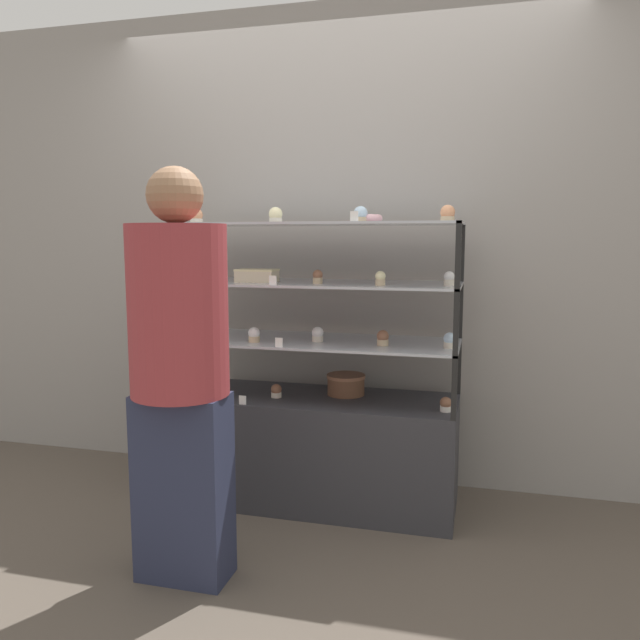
% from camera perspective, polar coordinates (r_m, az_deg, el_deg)
% --- Properties ---
extents(ground_plane, '(20.00, 20.00, 0.00)m').
position_cam_1_polar(ground_plane, '(3.37, 0.00, -16.17)').
color(ground_plane, brown).
extents(back_wall, '(8.00, 0.05, 2.60)m').
position_cam_1_polar(back_wall, '(3.48, 1.71, 6.61)').
color(back_wall, gray).
rests_on(back_wall, ground_plane).
extents(display_base, '(1.38, 0.52, 0.55)m').
position_cam_1_polar(display_base, '(3.27, 0.00, -11.73)').
color(display_base, '#333338').
rests_on(display_base, ground_plane).
extents(display_riser_lower, '(1.38, 0.52, 0.29)m').
position_cam_1_polar(display_riser_lower, '(3.13, 0.00, -2.15)').
color(display_riser_lower, black).
rests_on(display_riser_lower, display_base).
extents(display_riser_middle, '(1.38, 0.52, 0.29)m').
position_cam_1_polar(display_riser_middle, '(3.10, 0.00, 3.18)').
color(display_riser_middle, black).
rests_on(display_riser_middle, display_riser_lower).
extents(display_riser_upper, '(1.38, 0.52, 0.29)m').
position_cam_1_polar(display_riser_upper, '(3.09, 0.00, 8.59)').
color(display_riser_upper, black).
rests_on(display_riser_upper, display_riser_middle).
extents(layer_cake_centerpiece, '(0.20, 0.20, 0.10)m').
position_cam_1_polar(layer_cake_centerpiece, '(3.23, 2.39, -5.91)').
color(layer_cake_centerpiece, brown).
rests_on(layer_cake_centerpiece, display_base).
extents(sheet_cake_frosted, '(0.20, 0.13, 0.06)m').
position_cam_1_polar(sheet_cake_frosted, '(3.13, -5.79, 4.08)').
color(sheet_cake_frosted, beige).
rests_on(sheet_cake_frosted, display_riser_middle).
extents(cupcake_0, '(0.05, 0.05, 0.07)m').
position_cam_1_polar(cupcake_0, '(3.34, -10.93, -5.91)').
color(cupcake_0, '#CCB28C').
rests_on(cupcake_0, display_base).
extents(cupcake_1, '(0.05, 0.05, 0.07)m').
position_cam_1_polar(cupcake_1, '(3.18, -4.02, -6.49)').
color(cupcake_1, beige).
rests_on(cupcake_1, display_base).
extents(cupcake_2, '(0.05, 0.05, 0.07)m').
position_cam_1_polar(cupcake_2, '(2.98, 11.42, -7.58)').
color(cupcake_2, white).
rests_on(cupcake_2, display_base).
extents(price_tag_0, '(0.04, 0.00, 0.04)m').
position_cam_1_polar(price_tag_0, '(3.06, -7.10, -7.28)').
color(price_tag_0, white).
rests_on(price_tag_0, display_base).
extents(cupcake_3, '(0.06, 0.06, 0.07)m').
position_cam_1_polar(cupcake_3, '(3.22, -11.78, -1.11)').
color(cupcake_3, white).
rests_on(cupcake_3, display_riser_lower).
extents(cupcake_4, '(0.06, 0.06, 0.07)m').
position_cam_1_polar(cupcake_4, '(3.09, -6.05, -1.37)').
color(cupcake_4, '#CCB28C').
rests_on(cupcake_4, display_riser_lower).
extents(cupcake_5, '(0.06, 0.06, 0.07)m').
position_cam_1_polar(cupcake_5, '(3.08, -0.30, -1.34)').
color(cupcake_5, beige).
rests_on(cupcake_5, display_riser_lower).
extents(cupcake_6, '(0.06, 0.06, 0.07)m').
position_cam_1_polar(cupcake_6, '(2.99, 5.76, -1.65)').
color(cupcake_6, '#CCB28C').
rests_on(cupcake_6, display_riser_lower).
extents(cupcake_7, '(0.06, 0.06, 0.07)m').
position_cam_1_polar(cupcake_7, '(2.96, 11.77, -1.86)').
color(cupcake_7, beige).
rests_on(cupcake_7, display_riser_lower).
extents(price_tag_1, '(0.04, 0.00, 0.04)m').
position_cam_1_polar(price_tag_1, '(2.94, -3.78, -2.05)').
color(price_tag_1, white).
rests_on(price_tag_1, display_riser_lower).
extents(cupcake_8, '(0.05, 0.05, 0.07)m').
position_cam_1_polar(cupcake_8, '(3.20, -11.72, 4.04)').
color(cupcake_8, white).
rests_on(cupcake_8, display_riser_middle).
extents(cupcake_9, '(0.05, 0.05, 0.07)m').
position_cam_1_polar(cupcake_9, '(3.00, -0.21, 3.97)').
color(cupcake_9, '#CCB28C').
rests_on(cupcake_9, display_riser_middle).
extents(cupcake_10, '(0.05, 0.05, 0.07)m').
position_cam_1_polar(cupcake_10, '(2.90, 5.54, 3.81)').
color(cupcake_10, '#CCB28C').
rests_on(cupcake_10, display_riser_middle).
extents(cupcake_11, '(0.05, 0.05, 0.07)m').
position_cam_1_polar(cupcake_11, '(2.93, 11.72, 3.73)').
color(cupcake_11, beige).
rests_on(cupcake_11, display_riser_middle).
extents(price_tag_2, '(0.04, 0.00, 0.04)m').
position_cam_1_polar(price_tag_2, '(2.91, -4.34, 3.64)').
color(price_tag_2, white).
rests_on(price_tag_2, display_riser_middle).
extents(cupcake_12, '(0.07, 0.07, 0.07)m').
position_cam_1_polar(cupcake_12, '(3.25, -11.24, 9.28)').
color(cupcake_12, beige).
rests_on(cupcake_12, display_riser_upper).
extents(cupcake_13, '(0.07, 0.07, 0.07)m').
position_cam_1_polar(cupcake_13, '(3.05, -4.08, 9.52)').
color(cupcake_13, beige).
rests_on(cupcake_13, display_riser_upper).
extents(cupcake_14, '(0.07, 0.07, 0.07)m').
position_cam_1_polar(cupcake_14, '(2.96, 3.73, 9.59)').
color(cupcake_14, '#CCB28C').
rests_on(cupcake_14, display_riser_upper).
extents(cupcake_15, '(0.07, 0.07, 0.07)m').
position_cam_1_polar(cupcake_15, '(2.89, 11.59, 9.50)').
color(cupcake_15, '#CCB28C').
rests_on(cupcake_15, display_riser_upper).
extents(price_tag_3, '(0.04, 0.00, 0.04)m').
position_cam_1_polar(price_tag_3, '(2.81, 3.15, 9.47)').
color(price_tag_3, white).
rests_on(price_tag_3, display_riser_upper).
extents(donut_glazed, '(0.12, 0.12, 0.04)m').
position_cam_1_polar(donut_glazed, '(3.00, 4.59, 9.25)').
color(donut_glazed, '#EFB2BC').
rests_on(donut_glazed, display_riser_upper).
extents(customer_figure, '(0.38, 0.38, 1.62)m').
position_cam_1_polar(customer_figure, '(2.47, -12.68, -4.09)').
color(customer_figure, '#282D47').
rests_on(customer_figure, ground_plane).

